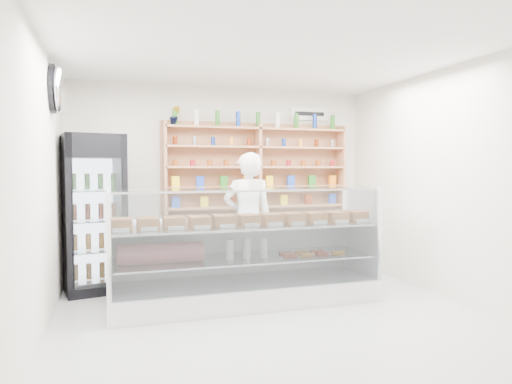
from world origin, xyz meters
name	(u,v)px	position (x,y,z in m)	size (l,w,h in m)	color
room	(283,187)	(0.00, 0.00, 1.40)	(5.00, 5.00, 5.00)	#AEAEB3
display_counter	(245,271)	(-0.14, 0.85, 0.37)	(3.11, 0.93, 1.35)	white
shop_worker	(248,220)	(0.10, 1.54, 0.90)	(0.65, 0.43, 1.79)	silver
drinks_cooler	(94,213)	(-1.85, 1.93, 1.01)	(0.84, 0.82, 2.01)	black
wall_shelving	(258,168)	(0.50, 2.34, 1.59)	(2.84, 0.28, 1.33)	tan
potted_plant	(175,116)	(-0.75, 2.34, 2.33)	(0.15, 0.12, 0.27)	#1E6626
security_mirror	(58,89)	(-2.17, 1.20, 2.45)	(0.15, 0.50, 0.50)	silver
wall_sign	(309,114)	(1.40, 2.47, 2.45)	(0.62, 0.03, 0.20)	white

